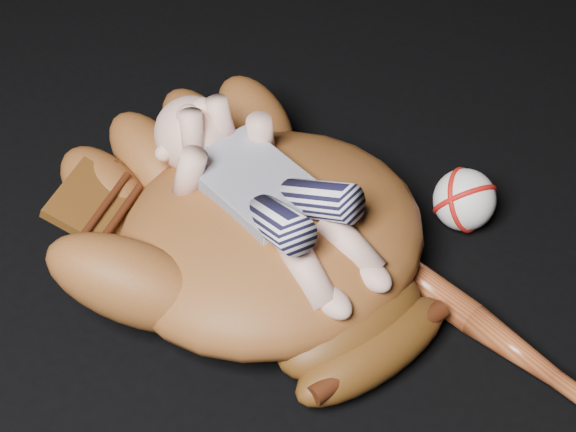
{
  "coord_description": "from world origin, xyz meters",
  "views": [
    {
      "loc": [
        -0.36,
        -0.63,
        0.84
      ],
      "look_at": [
        0.05,
        0.01,
        0.09
      ],
      "focal_mm": 55.0,
      "sensor_mm": 36.0,
      "label": 1
    }
  ],
  "objects_px": {
    "baseball_bat": "(490,331)",
    "baseball": "(465,200)",
    "baseball_glove": "(271,224)",
    "newborn_baby": "(270,193)"
  },
  "relations": [
    {
      "from": "newborn_baby",
      "to": "baseball",
      "type": "xyz_separation_m",
      "value": [
        0.26,
        -0.06,
        -0.1
      ]
    },
    {
      "from": "baseball_bat",
      "to": "baseball",
      "type": "bearing_deg",
      "value": 58.21
    },
    {
      "from": "baseball_bat",
      "to": "baseball_glove",
      "type": "bearing_deg",
      "value": 123.79
    },
    {
      "from": "baseball_glove",
      "to": "baseball",
      "type": "height_order",
      "value": "baseball_glove"
    },
    {
      "from": "baseball_bat",
      "to": "baseball",
      "type": "height_order",
      "value": "baseball"
    },
    {
      "from": "newborn_baby",
      "to": "baseball",
      "type": "bearing_deg",
      "value": -20.11
    },
    {
      "from": "baseball_bat",
      "to": "newborn_baby",
      "type": "bearing_deg",
      "value": 123.99
    },
    {
      "from": "baseball_glove",
      "to": "baseball",
      "type": "distance_m",
      "value": 0.27
    },
    {
      "from": "baseball_glove",
      "to": "newborn_baby",
      "type": "relative_size",
      "value": 1.48
    },
    {
      "from": "newborn_baby",
      "to": "baseball",
      "type": "distance_m",
      "value": 0.29
    }
  ]
}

